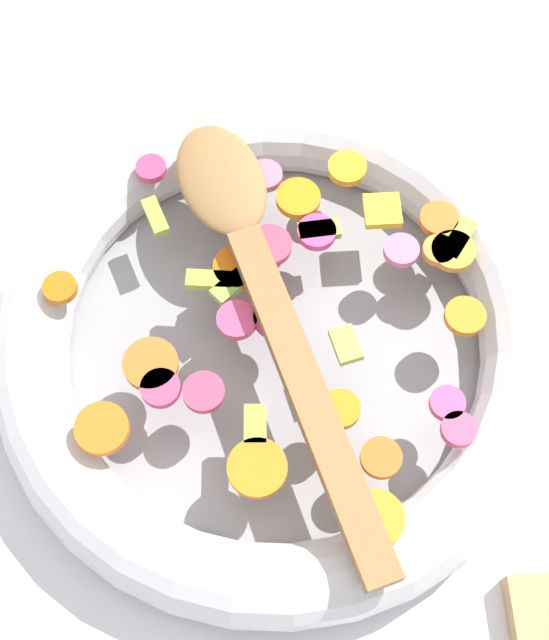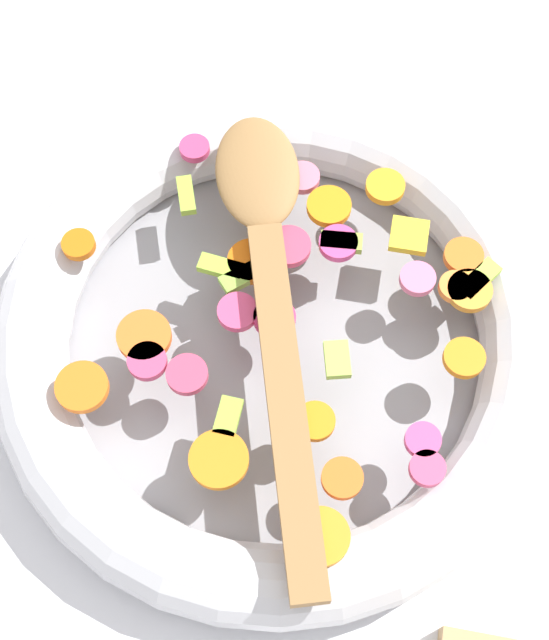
% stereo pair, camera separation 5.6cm
% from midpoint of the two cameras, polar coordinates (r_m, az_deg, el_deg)
% --- Properties ---
extents(ground_plane, '(4.00, 4.00, 0.00)m').
position_cam_midpoint_polar(ground_plane, '(0.61, -2.63, -2.27)').
color(ground_plane, silver).
extents(skillet, '(0.37, 0.37, 0.05)m').
position_cam_midpoint_polar(skillet, '(0.59, -2.72, -1.44)').
color(skillet, gray).
rests_on(skillet, ground_plane).
extents(chopped_vegetables, '(0.29, 0.28, 0.01)m').
position_cam_midpoint_polar(chopped_vegetables, '(0.56, -1.64, 0.16)').
color(chopped_vegetables, orange).
rests_on(chopped_vegetables, skillet).
extents(wooden_spoon, '(0.13, 0.32, 0.01)m').
position_cam_midpoint_polar(wooden_spoon, '(0.56, -3.62, 2.15)').
color(wooden_spoon, olive).
rests_on(wooden_spoon, chopped_vegetables).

